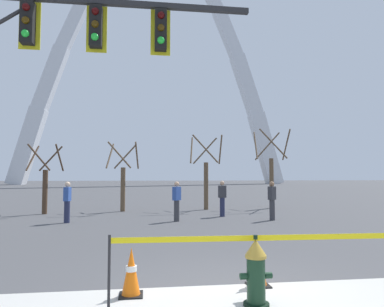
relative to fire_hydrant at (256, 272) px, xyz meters
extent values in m
plane|color=#474749|center=(-0.22, 0.66, -0.47)|extent=(240.00, 240.00, 0.00)
cylinder|color=black|center=(0.00, -0.01, -0.44)|extent=(0.36, 0.36, 0.05)
cylinder|color=#14331E|center=(0.00, -0.01, -0.11)|extent=(0.26, 0.26, 0.62)
cylinder|color=#A8842D|center=(0.00, -0.01, 0.22)|extent=(0.30, 0.30, 0.04)
cone|color=#A8842D|center=(0.00, -0.01, 0.35)|extent=(0.30, 0.30, 0.22)
cylinder|color=black|center=(0.00, -0.01, 0.49)|extent=(0.06, 0.06, 0.06)
cylinder|color=#14331E|center=(-0.18, -0.01, -0.04)|extent=(0.10, 0.09, 0.09)
cylinder|color=#14331E|center=(0.18, -0.01, -0.04)|extent=(0.10, 0.09, 0.09)
cylinder|color=#14331E|center=(0.00, 0.19, -0.14)|extent=(0.13, 0.14, 0.13)
cylinder|color=black|center=(0.00, 0.27, -0.14)|extent=(0.15, 0.03, 0.15)
cylinder|color=#232326|center=(-2.04, 0.15, 0.04)|extent=(0.04, 0.04, 1.01)
cube|color=yellow|center=(0.68, 0.06, 0.46)|extent=(5.45, 0.18, 0.08)
cube|color=black|center=(-1.76, 0.65, -0.45)|extent=(0.36, 0.36, 0.03)
cone|color=orange|center=(-1.76, 0.65, -0.09)|extent=(0.28, 0.28, 0.70)
cylinder|color=white|center=(-1.76, 0.65, -0.05)|extent=(0.17, 0.17, 0.08)
cube|color=black|center=(0.32, 0.86, -0.45)|extent=(0.36, 0.36, 0.03)
cone|color=orange|center=(0.32, 0.86, -0.09)|extent=(0.28, 0.28, 0.70)
cylinder|color=white|center=(0.32, 0.86, -0.05)|extent=(0.17, 0.17, 0.08)
cube|color=#232326|center=(-3.04, 2.73, 5.13)|extent=(7.60, 0.12, 0.12)
cylinder|color=#232326|center=(-4.56, 2.73, 4.58)|extent=(1.11, 0.08, 0.81)
cube|color=black|center=(-4.04, 2.73, 4.58)|extent=(0.26, 0.24, 0.90)
cube|color=gold|center=(-4.04, 2.87, 4.58)|extent=(0.44, 0.03, 1.04)
sphere|color=#360606|center=(-4.04, 2.60, 4.86)|extent=(0.16, 0.16, 0.16)
sphere|color=#392706|center=(-4.04, 2.60, 4.58)|extent=(0.16, 0.16, 0.16)
sphere|color=green|center=(-4.04, 2.60, 4.30)|extent=(0.16, 0.16, 0.16)
cube|color=black|center=(-2.64, 2.73, 4.58)|extent=(0.26, 0.24, 0.90)
cube|color=gold|center=(-2.64, 2.87, 4.58)|extent=(0.44, 0.03, 1.04)
sphere|color=#360606|center=(-2.64, 2.60, 4.86)|extent=(0.16, 0.16, 0.16)
sphere|color=#392706|center=(-2.64, 2.60, 4.58)|extent=(0.16, 0.16, 0.16)
sphere|color=green|center=(-2.64, 2.60, 4.30)|extent=(0.16, 0.16, 0.16)
cube|color=black|center=(-1.24, 2.73, 4.58)|extent=(0.26, 0.24, 0.90)
cube|color=gold|center=(-1.24, 2.87, 4.58)|extent=(0.44, 0.03, 1.04)
sphere|color=#360606|center=(-1.24, 2.60, 4.86)|extent=(0.16, 0.16, 0.16)
sphere|color=#392706|center=(-1.24, 2.60, 4.58)|extent=(0.16, 0.16, 0.16)
sphere|color=green|center=(-1.24, 2.60, 4.30)|extent=(0.16, 0.16, 0.16)
cube|color=silver|center=(-25.35, 70.16, 7.25)|extent=(7.25, 3.14, 16.36)
cube|color=silver|center=(-21.16, 70.16, 21.41)|extent=(6.94, 2.86, 13.85)
cube|color=silver|center=(-16.97, 70.16, 32.99)|extent=(6.62, 2.59, 11.36)
cube|color=silver|center=(16.54, 70.16, 32.99)|extent=(6.62, 2.59, 11.36)
cube|color=silver|center=(20.73, 70.16, 21.41)|extent=(6.94, 2.86, 13.85)
cube|color=silver|center=(24.91, 70.16, 7.25)|extent=(7.25, 3.14, 16.36)
cylinder|color=#473323|center=(-6.30, 12.75, 0.59)|extent=(0.24, 0.24, 2.11)
cylinder|color=#473323|center=(-6.94, 12.88, 2.21)|extent=(0.30, 1.15, 1.27)
cylinder|color=#473323|center=(-5.64, 12.69, 2.21)|extent=(0.19, 1.16, 1.27)
cylinder|color=#473323|center=(-6.23, 13.41, 2.21)|extent=(1.16, 0.19, 1.27)
cylinder|color=#473323|center=(-6.44, 12.11, 2.21)|extent=(1.14, 0.33, 1.27)
cylinder|color=brown|center=(-2.68, 13.52, 0.66)|extent=(0.24, 0.24, 2.25)
cylinder|color=brown|center=(-3.37, 13.65, 2.39)|extent=(0.32, 1.22, 1.35)
cylinder|color=brown|center=(-1.98, 13.45, 2.39)|extent=(0.20, 1.23, 1.35)
cylinder|color=brown|center=(-2.61, 14.21, 2.39)|extent=(1.23, 0.20, 1.35)
cylinder|color=brown|center=(-2.83, 12.83, 2.39)|extent=(1.22, 0.34, 1.35)
cylinder|color=brown|center=(1.72, 13.90, 0.80)|extent=(0.24, 0.24, 2.54)
cylinder|color=brown|center=(0.94, 14.06, 2.76)|extent=(0.35, 1.37, 1.52)
cylinder|color=brown|center=(2.50, 13.82, 2.76)|extent=(0.22, 1.38, 1.52)
cylinder|color=brown|center=(1.80, 14.69, 2.76)|extent=(1.38, 0.22, 1.52)
cylinder|color=brown|center=(1.55, 13.13, 2.76)|extent=(1.37, 0.38, 1.52)
cylinder|color=brown|center=(5.51, 14.18, 0.93)|extent=(0.24, 0.24, 2.80)
cylinder|color=brown|center=(4.66, 14.36, 3.10)|extent=(0.38, 1.50, 1.67)
cylinder|color=brown|center=(6.38, 14.10, 3.10)|extent=(0.23, 1.52, 1.67)
cylinder|color=brown|center=(5.60, 15.05, 3.10)|extent=(1.52, 0.23, 1.67)
cylinder|color=brown|center=(5.33, 13.33, 3.10)|extent=(1.50, 0.41, 1.67)
cylinder|color=#232847|center=(1.88, 10.63, -0.05)|extent=(0.22, 0.22, 0.84)
cube|color=#333338|center=(1.88, 10.63, 0.64)|extent=(0.35, 0.21, 0.54)
sphere|color=tan|center=(1.88, 10.63, 1.02)|extent=(0.20, 0.20, 0.20)
cylinder|color=#232847|center=(-4.56, 9.38, -0.05)|extent=(0.22, 0.22, 0.84)
cube|color=#2D4C99|center=(-4.56, 9.38, 0.64)|extent=(0.25, 0.36, 0.54)
sphere|color=beige|center=(-4.56, 9.38, 1.02)|extent=(0.20, 0.20, 0.20)
cylinder|color=#38383D|center=(-0.29, 9.26, -0.05)|extent=(0.22, 0.22, 0.84)
cube|color=#2D4C99|center=(-0.29, 9.26, 0.64)|extent=(0.37, 0.39, 0.54)
sphere|color=tan|center=(-0.29, 9.26, 1.02)|extent=(0.20, 0.20, 0.20)
cylinder|color=#38383D|center=(3.63, 9.08, -0.05)|extent=(0.22, 0.22, 0.84)
cube|color=#333338|center=(3.63, 9.08, 0.64)|extent=(0.39, 0.37, 0.54)
sphere|color=#936B4C|center=(3.63, 9.08, 1.02)|extent=(0.20, 0.20, 0.20)
camera|label=1|loc=(-1.56, -4.89, 1.37)|focal=32.91mm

